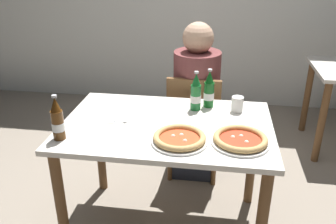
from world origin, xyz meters
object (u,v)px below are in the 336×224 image
object	(u,v)px
diner_seated	(196,106)
pizza_marinara_far	(240,140)
dining_table_main	(167,141)
beer_bottle_right	(209,91)
napkin_with_cutlery	(119,116)
beer_bottle_left	(57,121)
pizza_margherita_near	(179,139)
paper_cup	(237,104)
beer_bottle_center	(196,94)
chair_behind_table	(194,121)

from	to	relation	value
diner_seated	pizza_marinara_far	size ratio (longest dim) A/B	4.02
dining_table_main	beer_bottle_right	xyz separation A→B (m)	(0.22, 0.28, 0.22)
dining_table_main	napkin_with_cutlery	size ratio (longest dim) A/B	5.26
beer_bottle_left	diner_seated	bearing A→B (deg)	54.57
pizza_margherita_near	napkin_with_cutlery	size ratio (longest dim) A/B	1.29
pizza_marinara_far	pizza_margherita_near	bearing A→B (deg)	-173.87
dining_table_main	diner_seated	world-z (taller)	diner_seated
paper_cup	beer_bottle_right	bearing A→B (deg)	163.92
dining_table_main	beer_bottle_right	world-z (taller)	beer_bottle_right
pizza_margherita_near	beer_bottle_center	distance (m)	0.44
beer_bottle_right	paper_cup	distance (m)	0.19
pizza_margherita_near	beer_bottle_center	world-z (taller)	beer_bottle_center
dining_table_main	beer_bottle_right	size ratio (longest dim) A/B	4.86
beer_bottle_left	beer_bottle_right	distance (m)	0.93
paper_cup	napkin_with_cutlery	bearing A→B (deg)	-165.65
pizza_marinara_far	diner_seated	bearing A→B (deg)	108.94
pizza_margherita_near	napkin_with_cutlery	world-z (taller)	pizza_margherita_near
beer_bottle_right	beer_bottle_left	bearing A→B (deg)	-144.42
pizza_marinara_far	paper_cup	world-z (taller)	paper_cup
chair_behind_table	beer_bottle_right	bearing A→B (deg)	110.25
beer_bottle_left	beer_bottle_center	world-z (taller)	same
dining_table_main	paper_cup	xyz separation A→B (m)	(0.40, 0.23, 0.16)
pizza_marinara_far	beer_bottle_left	world-z (taller)	beer_bottle_left
dining_table_main	beer_bottle_center	bearing A→B (deg)	56.95
pizza_marinara_far	beer_bottle_left	bearing A→B (deg)	-174.71
beer_bottle_right	napkin_with_cutlery	xyz separation A→B (m)	(-0.52, -0.23, -0.10)
chair_behind_table	diner_seated	world-z (taller)	diner_seated
pizza_margherita_near	beer_bottle_left	xyz separation A→B (m)	(-0.63, -0.05, 0.08)
pizza_marinara_far	beer_bottle_center	xyz separation A→B (m)	(-0.26, 0.40, 0.08)
chair_behind_table	beer_bottle_left	distance (m)	1.15
dining_table_main	paper_cup	world-z (taller)	paper_cup
diner_seated	paper_cup	world-z (taller)	diner_seated
beer_bottle_left	paper_cup	bearing A→B (deg)	27.69
beer_bottle_center	paper_cup	size ratio (longest dim) A/B	2.60
dining_table_main	beer_bottle_left	bearing A→B (deg)	-154.05
dining_table_main	napkin_with_cutlery	world-z (taller)	napkin_with_cutlery
chair_behind_table	pizza_marinara_far	world-z (taller)	chair_behind_table
chair_behind_table	diner_seated	bearing A→B (deg)	-90.95
pizza_marinara_far	chair_behind_table	bearing A→B (deg)	110.26
diner_seated	beer_bottle_left	xyz separation A→B (m)	(-0.65, -0.92, 0.27)
chair_behind_table	paper_cup	distance (m)	0.57
beer_bottle_center	diner_seated	bearing A→B (deg)	93.18
beer_bottle_left	paper_cup	size ratio (longest dim) A/B	2.60
dining_table_main	beer_bottle_left	distance (m)	0.63
diner_seated	paper_cup	size ratio (longest dim) A/B	12.73
pizza_marinara_far	beer_bottle_right	bearing A→B (deg)	111.94
beer_bottle_left	beer_bottle_center	xyz separation A→B (m)	(0.68, 0.48, 0.00)
chair_behind_table	pizza_marinara_far	size ratio (longest dim) A/B	2.83
pizza_marinara_far	napkin_with_cutlery	bearing A→B (deg)	162.35
napkin_with_cutlery	paper_cup	size ratio (longest dim) A/B	2.40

